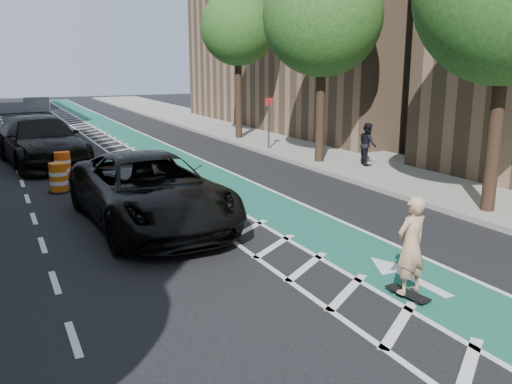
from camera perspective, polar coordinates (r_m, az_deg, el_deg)
ground at (r=11.71m, az=-4.59°, el=-6.79°), size 120.00×120.00×0.00m
bike_lane at (r=21.79m, az=-7.01°, el=2.67°), size 2.00×90.00×0.01m
buffer_strip at (r=21.36m, az=-10.81°, el=2.31°), size 1.40×90.00×0.01m
sidewalk_right at (r=24.65m, az=7.42°, el=4.07°), size 5.00×90.00×0.15m
curb_right at (r=23.40m, az=2.40°, el=3.69°), size 0.12×90.00×0.16m
tree_r_c at (r=21.85m, az=7.25°, el=17.89°), size 4.20×4.20×7.90m
tree_r_d at (r=28.86m, az=-1.88°, el=16.88°), size 4.20×4.20×7.90m
sign_post at (r=25.23m, az=1.35°, el=7.32°), size 0.35×0.08×2.47m
skateboard at (r=10.05m, az=15.67°, el=-10.24°), size 0.34×0.88×0.12m
skateboarder at (r=9.73m, az=16.00°, el=-5.39°), size 0.68×0.49×1.75m
suv_near at (r=13.95m, az=-11.11°, el=0.17°), size 3.26×6.60×1.80m
suv_far at (r=23.63m, az=-21.71°, el=5.03°), size 3.54×6.98×1.94m
car_grey at (r=42.33m, az=-22.02°, el=8.11°), size 2.26×5.08×1.62m
pedestrian at (r=21.55m, az=11.67°, el=4.97°), size 0.87×0.97×1.64m
barrel_a at (r=18.41m, az=-20.07°, el=1.36°), size 0.69×0.69×0.95m
barrel_b at (r=20.55m, az=-19.66°, el=2.60°), size 0.71×0.71×0.96m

